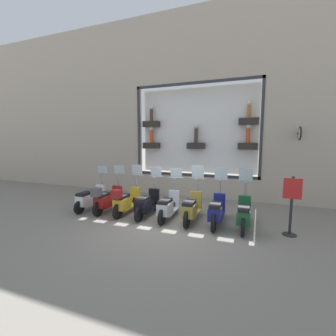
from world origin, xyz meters
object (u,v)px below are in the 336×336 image
at_px(scooter_silver_3, 168,206).
at_px(scooter_yellow_5, 125,201).
at_px(scooter_green_0, 244,214).
at_px(shop_sign_post, 291,204).
at_px(scooter_navy_1, 217,211).
at_px(scooter_red_6, 106,199).
at_px(scooter_olive_2, 191,208).
at_px(scooter_white_7, 90,198).
at_px(scooter_black_4, 147,204).

xyz_separation_m(scooter_silver_3, scooter_yellow_5, (-0.06, 1.56, 0.05)).
distance_m(scooter_green_0, shop_sign_post, 1.27).
height_order(scooter_navy_1, scooter_red_6, scooter_navy_1).
distance_m(scooter_navy_1, scooter_silver_3, 1.56).
height_order(scooter_green_0, scooter_silver_3, scooter_green_0).
relative_size(scooter_navy_1, shop_sign_post, 1.12).
bearing_deg(scooter_olive_2, scooter_silver_3, 90.54).
relative_size(scooter_yellow_5, scooter_white_7, 1.01).
distance_m(scooter_white_7, shop_sign_post, 6.66).
bearing_deg(scooter_red_6, scooter_black_4, -87.80).
xyz_separation_m(scooter_navy_1, scooter_yellow_5, (-0.06, 3.11, 0.03)).
distance_m(scooter_green_0, scooter_yellow_5, 3.89).
xyz_separation_m(scooter_silver_3, scooter_black_4, (0.00, 0.78, 0.00)).
bearing_deg(scooter_white_7, scooter_navy_1, -89.87).
bearing_deg(scooter_green_0, shop_sign_post, -92.61).
bearing_deg(scooter_red_6, scooter_olive_2, -88.79).
bearing_deg(scooter_yellow_5, scooter_black_4, -85.68).
bearing_deg(scooter_green_0, scooter_olive_2, 89.90).
xyz_separation_m(scooter_silver_3, scooter_white_7, (-0.00, 3.11, -0.01)).
bearing_deg(scooter_silver_3, shop_sign_post, -90.81).
relative_size(scooter_navy_1, scooter_white_7, 1.01).
distance_m(scooter_navy_1, scooter_yellow_5, 3.11).
relative_size(scooter_black_4, scooter_red_6, 1.00).
xyz_separation_m(scooter_red_6, scooter_white_7, (0.06, 0.78, -0.06)).
height_order(scooter_green_0, scooter_black_4, scooter_green_0).
bearing_deg(scooter_green_0, scooter_black_4, 90.06).
height_order(scooter_navy_1, scooter_black_4, scooter_navy_1).
bearing_deg(scooter_black_4, scooter_yellow_5, 94.32).
relative_size(scooter_olive_2, shop_sign_post, 1.12).
relative_size(scooter_navy_1, scooter_silver_3, 1.01).
bearing_deg(scooter_green_0, scooter_red_6, 90.78).
height_order(scooter_green_0, scooter_yellow_5, scooter_green_0).
relative_size(scooter_black_4, shop_sign_post, 1.12).
bearing_deg(scooter_red_6, scooter_green_0, -89.22).
bearing_deg(scooter_yellow_5, scooter_olive_2, -88.41).
distance_m(scooter_black_4, scooter_white_7, 2.33).
height_order(scooter_navy_1, scooter_yellow_5, scooter_navy_1).
relative_size(scooter_yellow_5, scooter_red_6, 1.00).
xyz_separation_m(scooter_black_4, shop_sign_post, (-0.05, -4.31, 0.44)).
xyz_separation_m(scooter_navy_1, scooter_red_6, (-0.07, 3.89, 0.03)).
height_order(scooter_yellow_5, scooter_red_6, scooter_yellow_5).
distance_m(scooter_silver_3, scooter_white_7, 3.11).
xyz_separation_m(scooter_navy_1, scooter_silver_3, (-0.01, 1.56, -0.02)).
bearing_deg(scooter_white_7, scooter_yellow_5, -91.99).
bearing_deg(scooter_yellow_5, scooter_silver_3, -87.88).
distance_m(scooter_red_6, scooter_white_7, 0.78).
height_order(scooter_olive_2, scooter_red_6, scooter_olive_2).
xyz_separation_m(scooter_silver_3, shop_sign_post, (-0.05, -3.53, 0.44)).
bearing_deg(scooter_olive_2, scooter_yellow_5, 91.59).
xyz_separation_m(scooter_black_4, scooter_red_6, (-0.06, 1.56, 0.05)).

